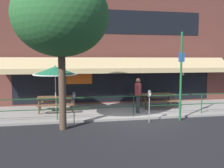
# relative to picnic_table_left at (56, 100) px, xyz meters

# --- Properties ---
(ground_plane) EXTENTS (120.00, 120.00, 0.00)m
(ground_plane) POSITION_rel_picnic_table_left_xyz_m (3.55, -2.03, -0.71)
(ground_plane) COLOR black
(patio_deck) EXTENTS (15.00, 4.00, 0.10)m
(patio_deck) POSITION_rel_picnic_table_left_xyz_m (3.55, -0.03, -0.66)
(patio_deck) COLOR gray
(patio_deck) RESTS_ON ground
(restaurant_building) EXTENTS (15.00, 1.60, 7.06)m
(restaurant_building) POSITION_rel_picnic_table_left_xyz_m (3.55, 2.19, 2.80)
(restaurant_building) COLOR brown
(restaurant_building) RESTS_ON ground
(patio_railing) EXTENTS (13.84, 0.04, 0.97)m
(patio_railing) POSITION_rel_picnic_table_left_xyz_m (3.55, -1.73, 0.09)
(patio_railing) COLOR #194723
(patio_railing) RESTS_ON patio_deck
(picnic_table_left) EXTENTS (1.80, 1.42, 0.76)m
(picnic_table_left) POSITION_rel_picnic_table_left_xyz_m (0.00, 0.00, 0.00)
(picnic_table_left) COLOR brown
(picnic_table_left) RESTS_ON patio_deck
(picnic_table_centre) EXTENTS (1.80, 1.42, 0.76)m
(picnic_table_centre) POSITION_rel_picnic_table_left_xyz_m (5.41, 0.04, 0.00)
(picnic_table_centre) COLOR brown
(picnic_table_centre) RESTS_ON patio_deck
(patio_umbrella_left) EXTENTS (2.14, 2.14, 2.38)m
(patio_umbrella_left) POSITION_rel_picnic_table_left_xyz_m (-0.00, -0.18, 1.47)
(patio_umbrella_left) COLOR #B7B2A8
(patio_umbrella_left) RESTS_ON patio_deck
(pedestrian_walking) EXTENTS (0.28, 0.62, 1.71)m
(pedestrian_walking) POSITION_rel_picnic_table_left_xyz_m (3.98, -1.00, 0.35)
(pedestrian_walking) COLOR #333338
(pedestrian_walking) RESTS_ON patio_deck
(parking_meter_near) EXTENTS (0.15, 0.16, 1.42)m
(parking_meter_near) POSITION_rel_picnic_table_left_xyz_m (0.79, -2.57, 0.44)
(parking_meter_near) COLOR gray
(parking_meter_near) RESTS_ON ground
(parking_meter_far) EXTENTS (0.15, 0.16, 1.42)m
(parking_meter_far) POSITION_rel_picnic_table_left_xyz_m (3.99, -2.64, 0.44)
(parking_meter_far) COLOR gray
(parking_meter_far) RESTS_ON ground
(street_sign_pole) EXTENTS (0.28, 0.09, 3.93)m
(street_sign_pole) POSITION_rel_picnic_table_left_xyz_m (5.50, -2.49, 1.31)
(street_sign_pole) COLOR #1E6033
(street_sign_pole) RESTS_ON ground
(street_tree_curbside) EXTENTS (3.65, 3.29, 6.48)m
(street_tree_curbside) POSITION_rel_picnic_table_left_xyz_m (0.45, -3.00, 3.86)
(street_tree_curbside) COLOR brown
(street_tree_curbside) RESTS_ON ground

